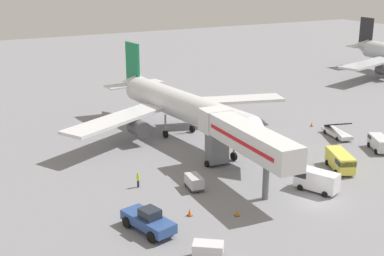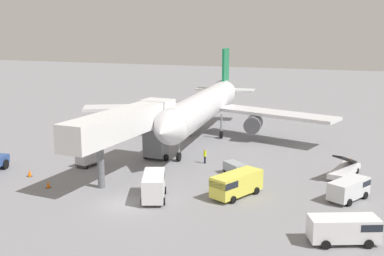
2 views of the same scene
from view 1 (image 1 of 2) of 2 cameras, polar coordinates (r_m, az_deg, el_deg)
ground_plane at (r=57.91m, az=13.20°, el=-7.88°), size 300.00×300.00×0.00m
airplane_at_gate at (r=76.65m, az=-1.25°, el=2.47°), size 37.31×37.85×12.14m
jet_bridge at (r=60.06m, az=5.36°, el=-1.04°), size 4.34×18.08×7.21m
pushback_tug at (r=50.40m, az=-4.75°, el=-9.98°), size 3.59×6.32×2.41m
belt_loader_truck at (r=80.14m, az=15.45°, el=-0.41°), size 3.15×6.12×2.92m
service_van_far_center at (r=75.98m, az=19.66°, el=-1.48°), size 3.73×4.85×1.90m
service_van_mid_right at (r=67.02m, az=15.82°, el=-3.41°), size 4.12×5.84×2.22m
service_van_near_left at (r=60.31m, az=13.26°, el=-5.45°), size 3.57×5.16×2.38m
baggage_cart_mid_center at (r=70.37m, az=11.03°, el=-2.52°), size 2.88×2.74×1.34m
baggage_cart_mid_left at (r=46.02m, az=1.75°, el=-13.13°), size 2.99×2.76×1.54m
baggage_cart_near_center at (r=59.30m, az=0.24°, el=-5.86°), size 1.88×2.83×1.59m
ground_crew_worker_foreground at (r=69.98m, az=6.62°, el=-2.29°), size 0.46×0.46×1.72m
ground_crew_worker_midground at (r=60.06m, az=-5.88°, el=-5.58°), size 0.42×0.42×1.77m
safety_cone_alpha at (r=53.45m, az=-0.25°, el=-9.14°), size 0.50×0.50×0.77m
safety_cone_bravo at (r=53.65m, az=4.90°, el=-9.13°), size 0.47×0.47×0.71m
safety_cone_charlie at (r=84.58m, az=12.86°, el=0.39°), size 0.41×0.41×0.63m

